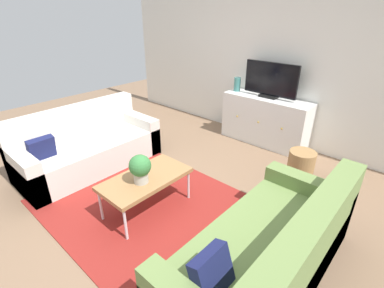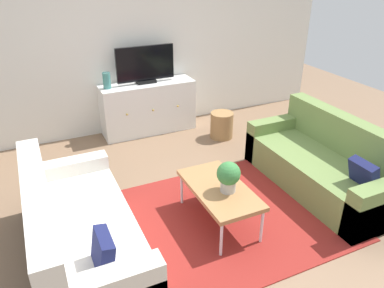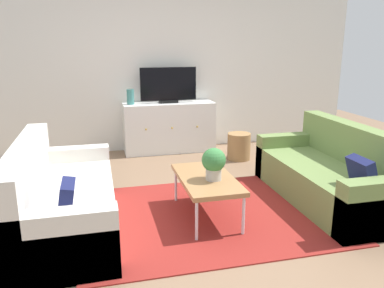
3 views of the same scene
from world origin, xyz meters
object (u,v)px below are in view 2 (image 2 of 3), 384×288
at_px(coffee_table, 219,190).
at_px(potted_plant, 229,176).
at_px(couch_left_side, 74,235).
at_px(flat_screen_tv, 145,65).
at_px(tv_console, 148,107).
at_px(glass_vase, 107,81).
at_px(wicker_basket, 222,125).
at_px(couch_right_side, 327,166).

xyz_separation_m(coffee_table, potted_plant, (0.04, -0.09, 0.21)).
bearing_deg(couch_left_side, flat_screen_tv, 57.95).
distance_m(coffee_table, tv_console, 2.45).
xyz_separation_m(flat_screen_tv, glass_vase, (-0.59, -0.02, -0.15)).
relative_size(flat_screen_tv, glass_vase, 3.77).
relative_size(tv_console, flat_screen_tv, 1.63).
height_order(coffee_table, tv_console, tv_console).
bearing_deg(tv_console, potted_plant, -91.11).
relative_size(potted_plant, wicker_basket, 0.80).
distance_m(potted_plant, wicker_basket, 2.13).
distance_m(couch_left_side, tv_console, 2.81).
height_order(coffee_table, flat_screen_tv, flat_screen_tv).
height_order(flat_screen_tv, wicker_basket, flat_screen_tv).
bearing_deg(potted_plant, tv_console, 88.89).
xyz_separation_m(couch_right_side, coffee_table, (-1.47, -0.07, 0.11)).
bearing_deg(wicker_basket, tv_console, 143.47).
xyz_separation_m(flat_screen_tv, wicker_basket, (0.92, -0.70, -0.85)).
bearing_deg(tv_console, couch_right_side, -59.89).
bearing_deg(couch_left_side, coffee_table, -2.87).
height_order(couch_left_side, coffee_table, couch_left_side).
height_order(tv_console, wicker_basket, tv_console).
bearing_deg(coffee_table, wicker_basket, 60.22).
bearing_deg(flat_screen_tv, couch_left_side, -122.05).
relative_size(couch_left_side, couch_right_side, 1.00).
height_order(coffee_table, wicker_basket, coffee_table).
height_order(couch_left_side, flat_screen_tv, flat_screen_tv).
distance_m(tv_console, flat_screen_tv, 0.66).
distance_m(coffee_table, potted_plant, 0.23).
relative_size(tv_console, wicker_basket, 3.61).
bearing_deg(flat_screen_tv, coffee_table, -92.14).
xyz_separation_m(couch_left_side, wicker_basket, (2.42, 1.69, -0.08)).
height_order(couch_left_side, potted_plant, couch_left_side).
relative_size(couch_left_side, wicker_basket, 4.83).
height_order(potted_plant, flat_screen_tv, flat_screen_tv).
bearing_deg(couch_right_side, coffee_table, -177.25).
xyz_separation_m(potted_plant, flat_screen_tv, (0.05, 2.55, 0.45)).
bearing_deg(glass_vase, flat_screen_tv, 1.95).
relative_size(tv_console, glass_vase, 6.15).
height_order(coffee_table, glass_vase, glass_vase).
height_order(couch_right_side, coffee_table, couch_right_side).
distance_m(flat_screen_tv, glass_vase, 0.61).
height_order(couch_right_side, potted_plant, couch_right_side).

